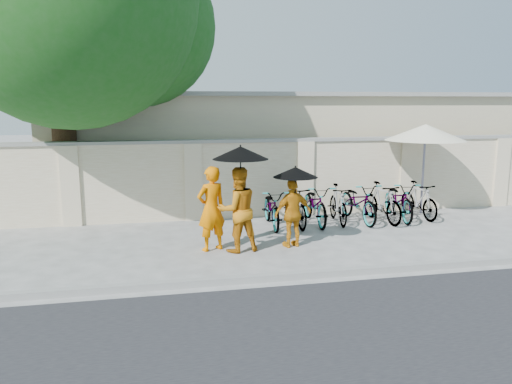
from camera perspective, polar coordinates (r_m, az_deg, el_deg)
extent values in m
plane|color=#A8A8A7|center=(10.33, -0.08, -6.86)|extent=(80.00, 80.00, 0.00)
cube|color=gray|center=(8.74, 2.22, -9.69)|extent=(40.00, 0.16, 0.12)
cube|color=beige|center=(13.37, 1.34, 1.49)|extent=(20.00, 0.30, 2.00)
cube|color=#B4A58E|center=(17.20, 1.73, 5.47)|extent=(14.00, 6.00, 3.20)
cylinder|color=#4A321E|center=(13.77, -21.06, 6.09)|extent=(0.60, 0.60, 4.40)
sphere|color=#245320|center=(14.02, -25.52, 16.10)|extent=(3.80, 3.80, 3.80)
sphere|color=#245320|center=(13.40, -13.61, 17.97)|extent=(4.00, 4.00, 4.00)
imported|color=orange|center=(10.29, -5.13, -1.92)|extent=(0.76, 0.64, 1.76)
imported|color=#BA6C0F|center=(10.18, -2.10, -2.03)|extent=(0.97, 0.82, 1.75)
cylinder|color=black|center=(9.99, -1.77, 1.50)|extent=(0.02, 0.02, 1.05)
cone|color=black|center=(9.92, -1.79, 4.51)|extent=(1.12, 1.12, 0.26)
imported|color=#C67910|center=(10.55, 4.23, -2.43)|extent=(0.91, 0.55, 1.46)
cylinder|color=black|center=(10.39, 4.50, 0.13)|extent=(0.02, 0.02, 0.79)
cone|color=black|center=(10.32, 4.53, 2.28)|extent=(0.93, 0.93, 0.21)
cylinder|color=gray|center=(14.10, 18.28, -2.51)|extent=(0.47, 0.47, 0.09)
cylinder|color=slate|center=(13.92, 18.52, 1.75)|extent=(0.06, 0.06, 2.22)
cone|color=beige|center=(13.80, 18.80, 6.48)|extent=(2.23, 2.23, 0.42)
imported|color=slate|center=(12.25, 1.86, -1.81)|extent=(0.74, 1.86, 0.96)
imported|color=slate|center=(12.34, 4.51, -1.57)|extent=(0.53, 1.73, 1.03)
imported|color=slate|center=(12.65, 6.81, -1.37)|extent=(0.75, 1.94, 1.01)
imported|color=slate|center=(12.78, 9.36, -1.39)|extent=(0.64, 1.67, 0.98)
imported|color=slate|center=(13.05, 11.62, -1.12)|extent=(0.80, 1.99, 1.03)
imported|color=slate|center=(13.13, 14.22, -1.17)|extent=(0.70, 1.74, 1.02)
imported|color=slate|center=(13.57, 16.04, -0.91)|extent=(0.90, 1.99, 1.01)
imported|color=slate|center=(13.86, 18.10, -0.88)|extent=(0.61, 1.64, 0.96)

